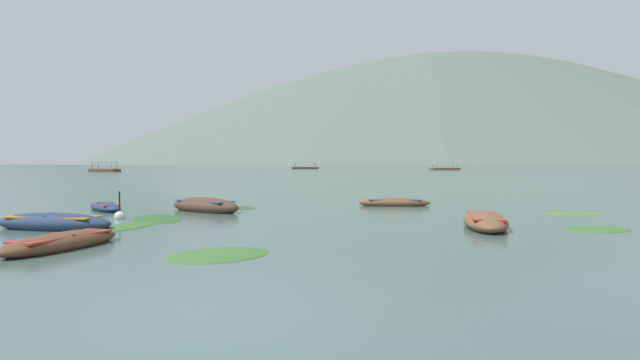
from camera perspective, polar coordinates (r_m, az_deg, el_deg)
ground_plane at (r=1506.88m, az=-1.63°, el=1.80°), size 6000.00×6000.00×0.00m
mountain_1 at (r=1570.50m, az=-21.39°, el=6.64°), size 894.78×894.78×272.03m
mountain_2 at (r=1514.11m, az=11.52°, el=10.43°), size 1830.34×1830.34×456.43m
mountain_3 at (r=2009.11m, az=28.89°, el=4.82°), size 944.31×944.31×226.80m
rowboat_1 at (r=24.66m, az=-23.23°, el=-2.84°), size 2.75×3.25×0.46m
rowboat_2 at (r=22.69m, az=-12.95°, el=-2.89°), size 3.98×3.54×0.77m
rowboat_3 at (r=17.49m, az=18.25°, el=-4.48°), size 2.28×4.26×0.63m
rowboat_4 at (r=25.22m, az=8.46°, el=-2.56°), size 3.62×1.15×0.52m
rowboat_5 at (r=14.06m, az=-27.26°, el=-6.29°), size 2.27×3.69×0.51m
rowboat_6 at (r=18.26m, az=-28.05°, el=-4.31°), size 4.20×2.02×0.66m
ferry_0 at (r=196.04m, az=-1.71°, el=1.40°), size 10.65×4.62×2.54m
ferry_1 at (r=167.69m, az=13.99°, el=1.26°), size 9.83×5.14×2.54m
ferry_2 at (r=141.19m, az=-23.28°, el=1.06°), size 8.55×5.53×2.54m
mooring_buoy at (r=20.71m, az=-21.82°, el=-3.80°), size 0.40×0.40×1.17m
weed_patch_0 at (r=17.71m, az=-21.96°, el=-5.09°), size 2.49×3.58×0.14m
weed_patch_1 at (r=20.07m, az=-18.03°, el=-4.24°), size 2.97×3.95×0.14m
weed_patch_2 at (r=23.64m, az=26.87°, el=-3.43°), size 2.54×1.91×0.14m
weed_patch_3 at (r=18.34m, az=29.10°, el=-4.95°), size 2.45×2.10×0.14m
weed_patch_4 at (r=11.88m, az=-11.46°, el=-8.37°), size 3.11×3.05×0.14m
weed_patch_5 at (r=23.94m, az=-9.87°, el=-3.20°), size 2.73×2.73×0.14m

